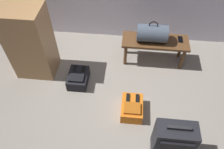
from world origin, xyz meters
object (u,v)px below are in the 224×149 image
at_px(bench, 155,44).
at_px(backpack_dark, 78,78).
at_px(duffel_bag_slate, 152,33).
at_px(cell_phone, 180,39).
at_px(backpack_orange, 132,108).
at_px(suitcase_upright_charcoal, 173,140).
at_px(side_cabinet, 30,43).

height_order(bench, backpack_dark, bench).
bearing_deg(duffel_bag_slate, bench, -0.00).
bearing_deg(cell_phone, backpack_orange, -121.84).
bearing_deg(duffel_bag_slate, backpack_orange, -102.39).
bearing_deg(duffel_bag_slate, cell_phone, 6.97).
distance_m(duffel_bag_slate, backpack_dark, 1.27).
bearing_deg(suitcase_upright_charcoal, bench, 96.35).
relative_size(duffel_bag_slate, backpack_orange, 1.16).
height_order(cell_phone, suitcase_upright_charcoal, suitcase_upright_charcoal).
bearing_deg(suitcase_upright_charcoal, duffel_bag_slate, 98.92).
relative_size(bench, side_cabinet, 0.91).
relative_size(duffel_bag_slate, cell_phone, 3.06).
bearing_deg(duffel_bag_slate, backpack_dark, -150.65).
height_order(cell_phone, backpack_orange, cell_phone).
distance_m(duffel_bag_slate, backpack_orange, 1.14).
bearing_deg(backpack_orange, bench, 73.96).
height_order(bench, backpack_orange, bench).
height_order(duffel_bag_slate, backpack_orange, duffel_bag_slate).
height_order(duffel_bag_slate, backpack_dark, duffel_bag_slate).
xyz_separation_m(bench, duffel_bag_slate, (-0.07, 0.00, 0.20)).
height_order(bench, duffel_bag_slate, duffel_bag_slate).
relative_size(duffel_bag_slate, suitcase_upright_charcoal, 0.74).
relative_size(bench, suitcase_upright_charcoal, 1.68).
bearing_deg(bench, duffel_bag_slate, 180.00).
relative_size(backpack_orange, backpack_dark, 1.00).
bearing_deg(side_cabinet, backpack_orange, -23.37).
bearing_deg(cell_phone, backpack_dark, -156.71).
bearing_deg(suitcase_upright_charcoal, side_cabinet, 149.71).
height_order(bench, cell_phone, cell_phone).
relative_size(cell_phone, backpack_orange, 0.38).
xyz_separation_m(cell_phone, side_cabinet, (-2.14, -0.43, 0.13)).
relative_size(suitcase_upright_charcoal, side_cabinet, 0.54).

